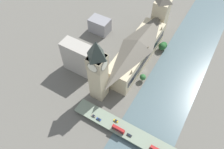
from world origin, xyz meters
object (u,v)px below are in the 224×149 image
object	(u,v)px
clock_tower	(98,70)
car_northbound_tail	(116,121)
victoria_tower	(160,14)
parliament_hall	(137,51)
car_southbound_mid	(99,119)
double_decker_bus_lead	(118,129)
car_southbound_lead	(94,116)
car_northbound_mid	(129,135)
road_bridge	(143,140)

from	to	relation	value
clock_tower	car_northbound_tail	xyz separation A→B (m)	(-29.44, 18.95, -32.98)
clock_tower	victoria_tower	world-z (taller)	clock_tower
parliament_hall	clock_tower	xyz separation A→B (m)	(10.96, 57.64, 22.44)
victoria_tower	car_southbound_mid	xyz separation A→B (m)	(-4.65, 142.37, -19.66)
double_decker_bus_lead	car_northbound_tail	distance (m)	9.08
victoria_tower	car_southbound_lead	world-z (taller)	victoria_tower
double_decker_bus_lead	car_northbound_tail	xyz separation A→B (m)	(6.10, -6.46, -1.88)
car_northbound_mid	car_northbound_tail	distance (m)	17.36
parliament_hall	victoria_tower	bearing A→B (deg)	-89.95
road_bridge	car_northbound_mid	world-z (taller)	car_northbound_mid
parliament_hall	victoria_tower	distance (m)	59.99
victoria_tower	car_southbound_lead	bearing A→B (deg)	89.51
clock_tower	car_southbound_mid	distance (m)	44.49
parliament_hall	car_southbound_mid	size ratio (longest dim) A/B	20.77
victoria_tower	car_southbound_mid	size ratio (longest dim) A/B	11.74
car_southbound_lead	car_southbound_mid	world-z (taller)	car_southbound_lead
victoria_tower	car_northbound_tail	bearing A→B (deg)	97.76
clock_tower	car_northbound_tail	distance (m)	48.10
clock_tower	car_southbound_lead	world-z (taller)	clock_tower
clock_tower	parliament_hall	bearing A→B (deg)	-100.77
parliament_hall	car_northbound_mid	xyz separation A→B (m)	(-34.89, 82.23, -10.59)
parliament_hall	victoria_tower	size ratio (longest dim) A/B	1.77
clock_tower	car_northbound_tail	size ratio (longest dim) A/B	16.12
road_bridge	car_northbound_mid	xyz separation A→B (m)	(11.63, 2.74, 1.52)
victoria_tower	car_southbound_lead	distance (m)	143.25
parliament_hall	car_southbound_mid	xyz separation A→B (m)	(-4.60, 83.07, -10.58)
parliament_hall	clock_tower	bearing A→B (deg)	79.23
road_bridge	car_southbound_lead	bearing A→B (deg)	3.71
parliament_hall	car_southbound_mid	world-z (taller)	parliament_hall
double_decker_bus_lead	car_northbound_tail	size ratio (longest dim) A/B	2.68
car_northbound_mid	car_southbound_lead	xyz separation A→B (m)	(36.16, 0.36, 0.00)
clock_tower	road_bridge	size ratio (longest dim) A/B	0.53
car_northbound_tail	car_southbound_mid	world-z (taller)	car_northbound_tail
double_decker_bus_lead	car_northbound_mid	size ratio (longest dim) A/B	2.59
road_bridge	car_southbound_mid	size ratio (longest dim) A/B	29.48
double_decker_bus_lead	car_northbound_mid	distance (m)	10.53
parliament_hall	car_southbound_lead	distance (m)	83.28
car_northbound_mid	car_northbound_tail	size ratio (longest dim) A/B	1.03
car_southbound_lead	parliament_hall	bearing A→B (deg)	-90.88
clock_tower	car_northbound_mid	distance (m)	61.63
double_decker_bus_lead	road_bridge	bearing A→B (deg)	-170.78
road_bridge	car_northbound_mid	bearing A→B (deg)	13.24
road_bridge	car_southbound_lead	world-z (taller)	car_southbound_lead
parliament_hall	road_bridge	size ratio (longest dim) A/B	0.70
car_northbound_mid	victoria_tower	bearing A→B (deg)	-76.13
parliament_hall	car_northbound_mid	world-z (taller)	parliament_hall
victoria_tower	car_southbound_lead	xyz separation A→B (m)	(1.22, 141.89, -19.67)
car_southbound_mid	victoria_tower	bearing A→B (deg)	-88.13
victoria_tower	road_bridge	distance (m)	147.92
road_bridge	car_southbound_mid	distance (m)	42.10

